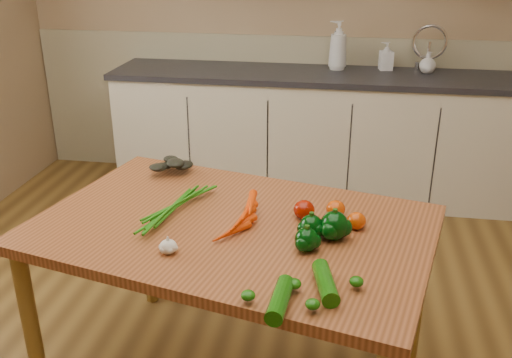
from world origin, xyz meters
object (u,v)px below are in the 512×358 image
object	(u,v)px
table	(232,244)
pepper_b	(334,226)
garlic_bulb	(168,247)
tomato_a	(304,210)
zucchini_b	(280,300)
zucchini_a	(325,283)
leafy_greens	(167,163)
soap_bottle_b	(386,56)
soap_bottle_a	(338,45)
pepper_a	(311,226)
soap_bottle_c	(428,62)
pepper_c	(307,240)
tomato_b	(336,209)
carrot_bunch	(220,212)
tomato_c	(356,221)

from	to	relation	value
table	pepper_b	bearing A→B (deg)	5.09
garlic_bulb	pepper_b	bearing A→B (deg)	19.51
tomato_a	zucchini_b	xyz separation A→B (m)	(-0.02, -0.58, -0.01)
zucchini_a	leafy_greens	bearing A→B (deg)	132.83
tomato_a	zucchini_a	xyz separation A→B (m)	(0.11, -0.47, -0.01)
zucchini_b	soap_bottle_b	bearing A→B (deg)	81.67
table	soap_bottle_a	distance (m)	2.28
soap_bottle_b	zucchini_a	size ratio (longest dim) A/B	1.02
leafy_greens	pepper_a	xyz separation A→B (m)	(0.68, -0.48, -0.01)
soap_bottle_c	pepper_a	distance (m)	2.36
pepper_c	tomato_b	distance (m)	0.29
pepper_b	zucchini_b	bearing A→B (deg)	-107.37
pepper_a	soap_bottle_b	bearing A→B (deg)	81.48
soap_bottle_b	pepper_b	size ratio (longest dim) A/B	1.90
soap_bottle_b	soap_bottle_c	distance (m)	0.29
tomato_a	zucchini_a	world-z (taller)	tomato_a
tomato_b	pepper_b	bearing A→B (deg)	-89.78
leafy_greens	pepper_c	xyz separation A→B (m)	(0.68, -0.58, -0.01)
soap_bottle_b	carrot_bunch	world-z (taller)	soap_bottle_b
pepper_b	pepper_a	bearing A→B (deg)	-178.75
carrot_bunch	zucchini_a	world-z (taller)	carrot_bunch
table	pepper_a	distance (m)	0.33
leafy_greens	garlic_bulb	size ratio (longest dim) A/B	3.51
zucchini_b	pepper_c	bearing A→B (deg)	81.98
soap_bottle_c	carrot_bunch	world-z (taller)	soap_bottle_c
pepper_a	pepper_c	world-z (taller)	pepper_a
tomato_a	pepper_b	bearing A→B (deg)	-49.71
soap_bottle_b	zucchini_a	xyz separation A→B (m)	(-0.28, -2.65, -0.19)
tomato_c	zucchini_b	size ratio (longest dim) A/B	0.37
zucchini_b	soap_bottle_a	bearing A→B (deg)	88.63
garlic_bulb	tomato_a	bearing A→B (deg)	37.84
tomato_a	zucchini_b	world-z (taller)	tomato_a
tomato_b	zucchini_b	xyz separation A→B (m)	(-0.14, -0.61, -0.01)
soap_bottle_a	soap_bottle_c	xyz separation A→B (m)	(0.62, -0.02, -0.10)
soap_bottle_b	pepper_c	world-z (taller)	soap_bottle_b
soap_bottle_a	carrot_bunch	xyz separation A→B (m)	(-0.36, -2.22, -0.25)
pepper_a	zucchini_a	distance (m)	0.34
garlic_bulb	tomato_b	xyz separation A→B (m)	(0.55, 0.37, 0.01)
table	soap_bottle_b	bearing A→B (deg)	87.23
pepper_b	zucchini_a	xyz separation A→B (m)	(-0.01, -0.33, -0.02)
pepper_c	zucchini_a	distance (m)	0.24
soap_bottle_b	zucchini_a	bearing A→B (deg)	-16.70
pepper_a	pepper_b	size ratio (longest dim) A/B	0.82
soap_bottle_c	garlic_bulb	distance (m)	2.70
soap_bottle_b	tomato_b	bearing A→B (deg)	-17.78
soap_bottle_c	pepper_a	size ratio (longest dim) A/B	1.72
garlic_bulb	zucchini_b	size ratio (longest dim) A/B	0.31
garlic_bulb	pepper_b	size ratio (longest dim) A/B	0.58
tomato_b	zucchini_a	xyz separation A→B (m)	(-0.01, -0.50, -0.01)
soap_bottle_b	soap_bottle_c	size ratio (longest dim) A/B	1.34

